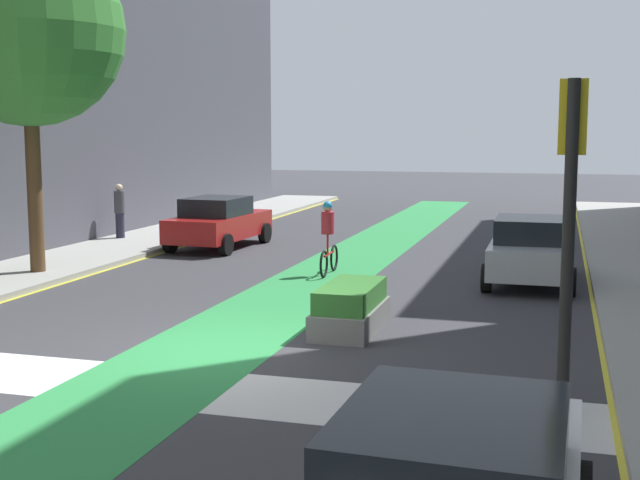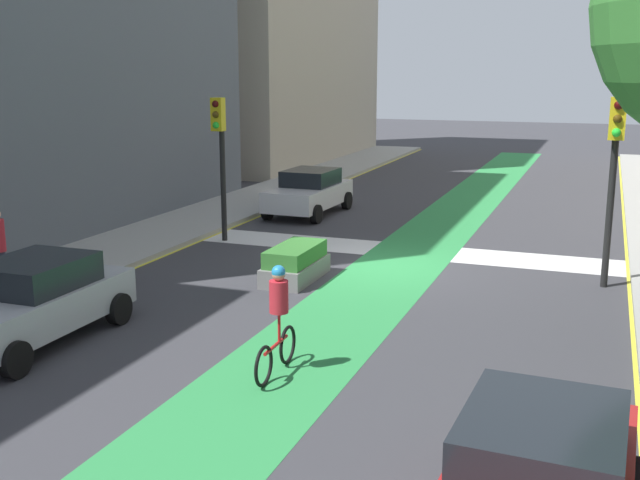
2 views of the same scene
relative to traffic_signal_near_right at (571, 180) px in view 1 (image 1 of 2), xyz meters
name	(u,v)px [view 1 (image 1 of 2)]	position (x,y,z in m)	size (l,w,h in m)	color
ground_plane	(223,351)	(-5.34, 1.29, -2.97)	(120.00, 120.00, 0.00)	#38383D
bike_lane_paint	(204,349)	(-5.67, 1.29, -2.96)	(2.40, 60.00, 0.01)	#2D8C47
crosswalk_band	(168,387)	(-5.34, -0.71, -2.97)	(12.00, 1.80, 0.01)	silver
curb_stripe_right	(610,381)	(0.66, 1.29, -2.96)	(0.16, 60.00, 0.01)	yellow
traffic_signal_near_right	(571,180)	(0.00, 0.00, 0.00)	(0.35, 0.52, 4.23)	black
traffic_signal_far_right	(575,158)	(0.29, 15.65, -0.21)	(0.35, 0.52, 3.91)	black
car_red_left_far	(219,222)	(-10.15, 12.52, -2.17)	(2.18, 4.28, 1.57)	#A51919
car_silver_right_far	(531,250)	(-0.73, 9.01, -2.17)	(2.04, 4.21, 1.57)	#B2B7BF
cyclist_in_lane	(328,236)	(-5.62, 8.78, -2.00)	(0.32, 1.73, 1.86)	black
pedestrian_sidewalk_left_a	(120,210)	(-13.70, 12.82, -1.93)	(0.34, 0.34, 1.74)	#262638
street_tree_near	(27,30)	(-12.40, 6.48, 2.97)	(4.59, 4.59, 8.11)	brown
median_planter	(351,309)	(-3.67, 3.24, -2.57)	(1.02, 2.23, 0.85)	slate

